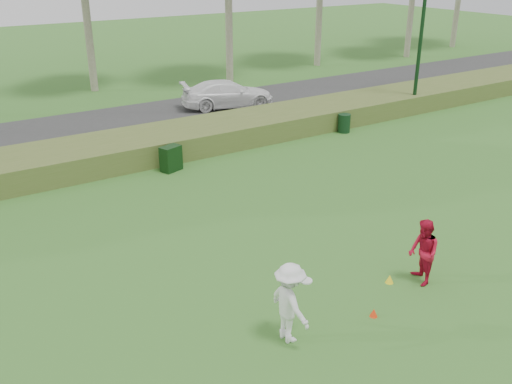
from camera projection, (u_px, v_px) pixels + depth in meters
ground at (348, 298)px, 13.41m from camera, size 120.00×120.00×0.00m
reed_strip at (146, 146)px, 22.52m from camera, size 80.00×3.00×0.90m
park_road at (105, 126)px, 26.55m from camera, size 80.00×6.00×0.06m
player_white at (290, 303)px, 11.68m from camera, size 0.87×1.15×1.78m
player_red at (423, 252)px, 13.75m from camera, size 0.91×1.00×1.67m
cone_orange at (374, 313)px, 12.71m from camera, size 0.18×0.18×0.20m
cone_yellow at (390, 279)px, 14.00m from camera, size 0.20×0.20×0.22m
utility_cabinet at (171, 158)px, 21.06m from camera, size 0.86×0.69×0.94m
trash_bin at (344, 123)px, 25.56m from camera, size 0.60×0.60×0.83m
car_right at (228, 94)px, 29.39m from camera, size 5.07×3.14×1.37m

